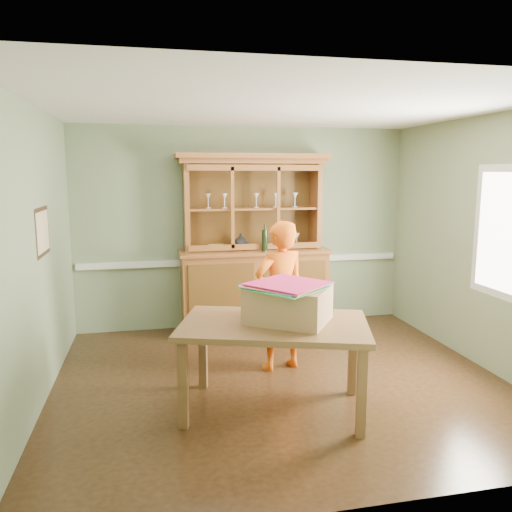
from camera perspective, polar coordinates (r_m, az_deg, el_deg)
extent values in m
plane|color=#422A15|center=(5.25, 2.80, -14.04)|extent=(4.50, 4.50, 0.00)
plane|color=white|center=(4.85, 3.07, 16.67)|extent=(4.50, 4.50, 0.00)
plane|color=gray|center=(6.80, -1.38, 3.21)|extent=(4.50, 0.00, 4.50)
plane|color=gray|center=(4.82, -23.92, -0.21)|extent=(0.00, 4.00, 4.00)
plane|color=gray|center=(5.86, 24.74, 1.33)|extent=(0.00, 4.00, 4.00)
plane|color=gray|center=(3.02, 12.73, -5.01)|extent=(4.50, 0.00, 4.50)
cube|color=silver|center=(6.84, -1.33, -0.56)|extent=(4.41, 0.05, 0.08)
cube|color=#312313|center=(5.08, -23.16, 2.58)|extent=(0.03, 0.60, 0.46)
cube|color=beige|center=(5.08, -23.10, 2.59)|extent=(0.01, 0.52, 0.38)
cube|color=silver|center=(5.59, 26.50, 2.40)|extent=(0.03, 0.96, 1.36)
cube|color=white|center=(5.59, 26.45, 2.40)|extent=(0.01, 0.80, 1.20)
cube|color=brown|center=(6.68, -0.25, -4.06)|extent=(1.90, 0.58, 1.06)
cube|color=brown|center=(6.56, -0.24, 0.59)|extent=(1.97, 0.64, 0.04)
cube|color=brown|center=(6.77, -0.73, 5.78)|extent=(1.80, 0.04, 1.11)
cube|color=brown|center=(6.48, -7.99, 5.52)|extent=(0.06, 0.40, 1.11)
cube|color=brown|center=(6.82, 6.78, 5.74)|extent=(0.06, 0.40, 1.11)
cube|color=brown|center=(6.58, -0.42, 10.78)|extent=(1.90, 0.47, 0.06)
cube|color=brown|center=(6.56, -0.39, 11.34)|extent=(1.99, 0.51, 0.06)
cube|color=brown|center=(6.60, -0.42, 5.45)|extent=(1.67, 0.35, 0.03)
imported|color=#B2B2B7|center=(6.61, -1.76, 1.72)|extent=(0.19, 0.19, 0.20)
imported|color=yellow|center=(6.57, -4.48, 1.01)|extent=(0.23, 0.23, 0.06)
cylinder|color=black|center=(6.39, 1.01, 2.07)|extent=(0.07, 0.07, 0.34)
cube|color=brown|center=(4.38, 2.09, -7.94)|extent=(1.83, 1.41, 0.05)
cube|color=brown|center=(4.26, -8.33, -14.36)|extent=(0.09, 0.09, 0.75)
cube|color=brown|center=(4.98, -6.09, -10.72)|extent=(0.09, 0.09, 0.75)
cube|color=brown|center=(4.17, 11.97, -15.01)|extent=(0.09, 0.09, 0.75)
cube|color=brown|center=(4.91, 10.96, -11.17)|extent=(0.09, 0.09, 0.75)
cube|color=#AA7957|center=(4.38, 3.70, -5.49)|extent=(0.85, 0.82, 0.31)
cube|color=green|center=(4.29, 3.41, -3.57)|extent=(0.81, 0.81, 0.01)
cube|color=#2FACE0|center=(4.29, 3.41, -3.45)|extent=(0.81, 0.81, 0.01)
cube|color=pink|center=(4.29, 3.41, -3.34)|extent=(0.81, 0.81, 0.01)
cube|color=#C31D96|center=(4.29, 3.41, -3.22)|extent=(0.81, 0.81, 0.01)
cube|color=#D9215E|center=(4.29, 3.41, -3.10)|extent=(0.81, 0.81, 0.01)
imported|color=#EB5C0E|center=(5.31, 2.75, -4.60)|extent=(0.67, 0.53, 1.61)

